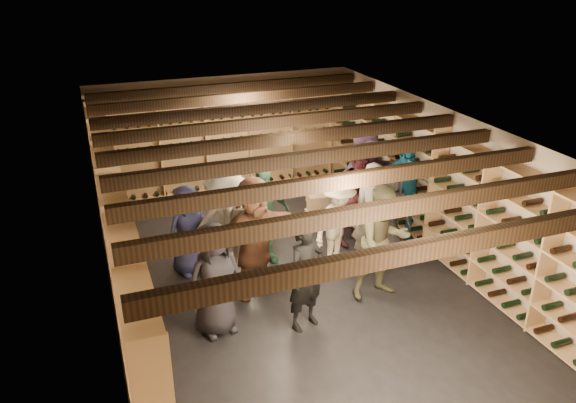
% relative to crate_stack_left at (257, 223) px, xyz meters
% --- Properties ---
extents(ground, '(8.00, 8.00, 0.00)m').
position_rel_crate_stack_left_xyz_m(ground, '(0.17, -1.30, -0.34)').
color(ground, black).
rests_on(ground, ground).
extents(walls, '(5.52, 8.02, 2.40)m').
position_rel_crate_stack_left_xyz_m(walls, '(0.17, -1.30, 0.86)').
color(walls, '#BEAC94').
rests_on(walls, ground).
extents(ceiling, '(5.50, 8.00, 0.01)m').
position_rel_crate_stack_left_xyz_m(ceiling, '(0.17, -1.30, 2.06)').
color(ceiling, beige).
rests_on(ceiling, walls).
extents(ceiling_joists, '(5.40, 7.12, 0.18)m').
position_rel_crate_stack_left_xyz_m(ceiling_joists, '(0.17, -1.30, 1.92)').
color(ceiling_joists, black).
rests_on(ceiling_joists, ground).
extents(wine_rack_left, '(0.32, 7.50, 2.15)m').
position_rel_crate_stack_left_xyz_m(wine_rack_left, '(-2.40, -1.30, 0.74)').
color(wine_rack_left, tan).
rests_on(wine_rack_left, ground).
extents(wine_rack_right, '(0.32, 7.50, 2.15)m').
position_rel_crate_stack_left_xyz_m(wine_rack_right, '(2.74, -1.30, 0.74)').
color(wine_rack_right, tan).
rests_on(wine_rack_right, ground).
extents(wine_rack_back, '(4.70, 0.30, 2.15)m').
position_rel_crate_stack_left_xyz_m(wine_rack_back, '(0.17, 2.53, 0.73)').
color(wine_rack_back, tan).
rests_on(wine_rack_back, ground).
extents(crate_stack_left, '(0.50, 0.33, 0.68)m').
position_rel_crate_stack_left_xyz_m(crate_stack_left, '(0.00, 0.00, 0.00)').
color(crate_stack_left, tan).
rests_on(crate_stack_left, ground).
extents(crate_stack_right, '(0.53, 0.38, 0.68)m').
position_rel_crate_stack_left_xyz_m(crate_stack_right, '(1.26, 0.06, 0.00)').
color(crate_stack_right, tan).
rests_on(crate_stack_right, ground).
extents(crate_loose, '(0.51, 0.35, 0.17)m').
position_rel_crate_stack_left_xyz_m(crate_loose, '(1.93, 0.22, -0.25)').
color(crate_loose, tan).
rests_on(crate_loose, ground).
extents(person_0, '(0.87, 0.66, 1.60)m').
position_rel_crate_stack_left_xyz_m(person_0, '(-1.29, -2.31, 0.46)').
color(person_0, black).
rests_on(person_0, ground).
extents(person_1, '(0.67, 0.56, 1.57)m').
position_rel_crate_stack_left_xyz_m(person_1, '(-0.14, -2.62, 0.45)').
color(person_1, black).
rests_on(person_1, ground).
extents(person_2, '(0.87, 0.69, 1.76)m').
position_rel_crate_stack_left_xyz_m(person_2, '(1.19, -2.31, 0.54)').
color(person_2, brown).
rests_on(person_2, ground).
extents(person_3, '(1.10, 0.87, 1.50)m').
position_rel_crate_stack_left_xyz_m(person_3, '(0.95, -1.30, 0.41)').
color(person_3, beige).
rests_on(person_3, ground).
extents(person_4, '(1.20, 0.76, 1.90)m').
position_rel_crate_stack_left_xyz_m(person_4, '(2.35, -0.93, 0.61)').
color(person_4, '#135470').
rests_on(person_4, ground).
extents(person_5, '(1.79, 1.07, 1.84)m').
position_rel_crate_stack_left_xyz_m(person_5, '(-0.51, -1.56, 0.58)').
color(person_5, brown).
rests_on(person_5, ground).
extents(person_6, '(0.85, 0.70, 1.48)m').
position_rel_crate_stack_left_xyz_m(person_6, '(-1.32, -0.66, 0.40)').
color(person_6, '#222548').
rests_on(person_6, ground).
extents(person_7, '(0.76, 0.64, 1.78)m').
position_rel_crate_stack_left_xyz_m(person_7, '(1.43, -1.56, 0.55)').
color(person_7, gray).
rests_on(person_7, ground).
extents(person_8, '(1.04, 0.93, 1.75)m').
position_rel_crate_stack_left_xyz_m(person_8, '(1.68, -0.67, 0.54)').
color(person_8, '#4C1F25').
rests_on(person_8, ground).
extents(person_9, '(1.34, 1.04, 1.82)m').
position_rel_crate_stack_left_xyz_m(person_9, '(-0.77, -1.07, 0.57)').
color(person_9, '#A6A598').
rests_on(person_9, ground).
extents(person_10, '(1.01, 0.53, 1.66)m').
position_rel_crate_stack_left_xyz_m(person_10, '(-0.12, -0.75, 0.49)').
color(person_10, '#244B32').
rests_on(person_10, ground).
extents(person_11, '(1.75, 1.03, 1.80)m').
position_rel_crate_stack_left_xyz_m(person_11, '(2.10, -0.01, 0.56)').
color(person_11, slate).
rests_on(person_11, ground).
extents(person_12, '(0.83, 0.60, 1.57)m').
position_rel_crate_stack_left_xyz_m(person_12, '(1.88, -1.25, 0.44)').
color(person_12, '#36373C').
rests_on(person_12, ground).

